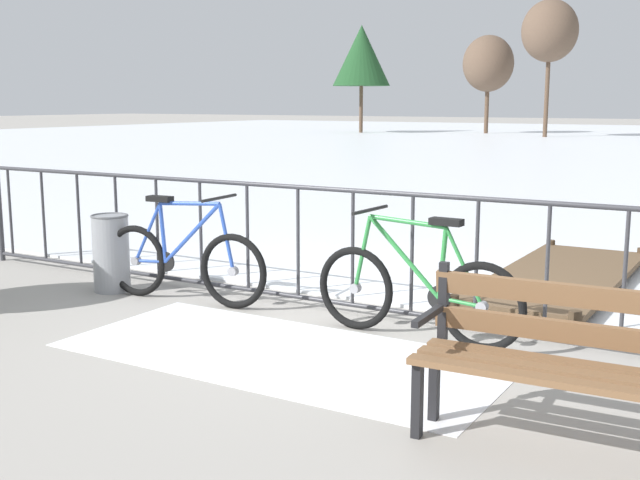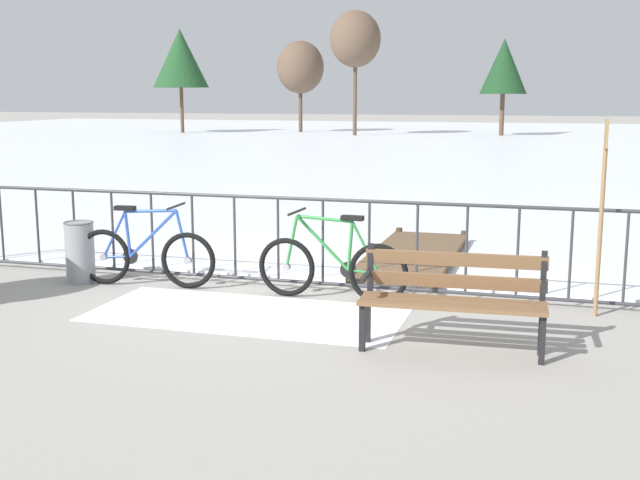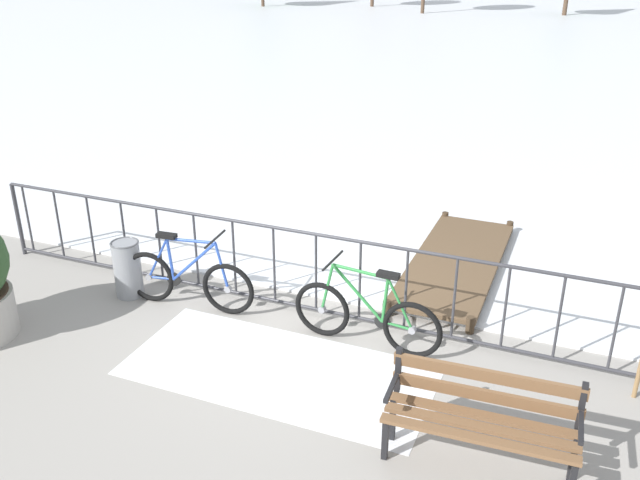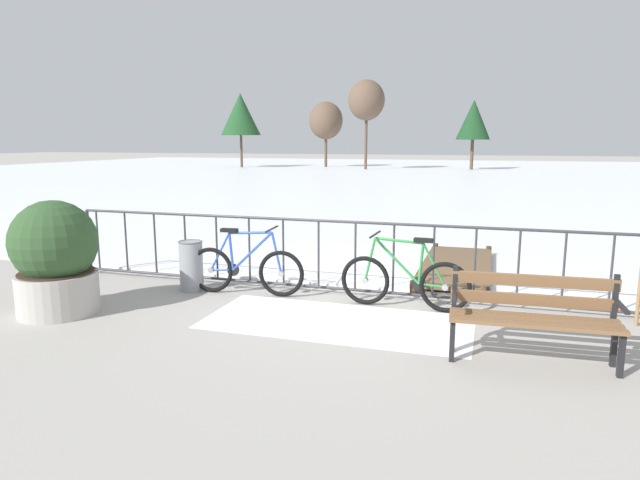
{
  "view_description": "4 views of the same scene",
  "coord_description": "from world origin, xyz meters",
  "px_view_note": "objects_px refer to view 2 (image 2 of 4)",
  "views": [
    {
      "loc": [
        3.1,
        -5.75,
        1.78
      ],
      "look_at": [
        -0.07,
        -0.42,
        0.69
      ],
      "focal_mm": 44.61,
      "sensor_mm": 36.0,
      "label": 1
    },
    {
      "loc": [
        3.04,
        -8.59,
        2.22
      ],
      "look_at": [
        0.42,
        0.29,
        0.53
      ],
      "focal_mm": 44.89,
      "sensor_mm": 36.0,
      "label": 2
    },
    {
      "loc": [
        2.74,
        -6.53,
        4.15
      ],
      "look_at": [
        -0.06,
        0.26,
        0.86
      ],
      "focal_mm": 38.34,
      "sensor_mm": 36.0,
      "label": 3
    },
    {
      "loc": [
        1.8,
        -7.39,
        2.16
      ],
      "look_at": [
        -0.25,
        -0.84,
        0.93
      ],
      "focal_mm": 31.09,
      "sensor_mm": 36.0,
      "label": 4
    }
  ],
  "objects_px": {
    "bicycle_near_railing": "(332,267)",
    "park_bench": "(453,293)",
    "oar_upright": "(602,205)",
    "bicycle_second": "(145,255)",
    "trash_bin": "(80,251)"
  },
  "relations": [
    {
      "from": "park_bench",
      "to": "trash_bin",
      "type": "xyz_separation_m",
      "value": [
        -4.59,
        1.32,
        -0.14
      ]
    },
    {
      "from": "trash_bin",
      "to": "oar_upright",
      "type": "distance_m",
      "value": 5.91
    },
    {
      "from": "trash_bin",
      "to": "oar_upright",
      "type": "relative_size",
      "value": 0.37
    },
    {
      "from": "bicycle_near_railing",
      "to": "oar_upright",
      "type": "height_order",
      "value": "oar_upright"
    },
    {
      "from": "bicycle_second",
      "to": "park_bench",
      "type": "distance_m",
      "value": 3.98
    },
    {
      "from": "park_bench",
      "to": "oar_upright",
      "type": "height_order",
      "value": "oar_upright"
    },
    {
      "from": "bicycle_near_railing",
      "to": "bicycle_second",
      "type": "distance_m",
      "value": 2.26
    },
    {
      "from": "oar_upright",
      "to": "bicycle_second",
      "type": "bearing_deg",
      "value": -178.43
    },
    {
      "from": "trash_bin",
      "to": "bicycle_near_railing",
      "type": "bearing_deg",
      "value": 0.56
    },
    {
      "from": "park_bench",
      "to": "oar_upright",
      "type": "relative_size",
      "value": 0.82
    },
    {
      "from": "bicycle_near_railing",
      "to": "park_bench",
      "type": "distance_m",
      "value": 2.01
    },
    {
      "from": "park_bench",
      "to": "trash_bin",
      "type": "height_order",
      "value": "park_bench"
    },
    {
      "from": "bicycle_near_railing",
      "to": "park_bench",
      "type": "bearing_deg",
      "value": -42.52
    },
    {
      "from": "park_bench",
      "to": "bicycle_near_railing",
      "type": "bearing_deg",
      "value": 137.48
    },
    {
      "from": "bicycle_near_railing",
      "to": "park_bench",
      "type": "height_order",
      "value": "bicycle_near_railing"
    }
  ]
}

